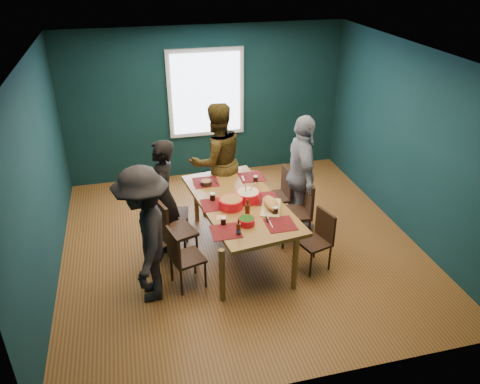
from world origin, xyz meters
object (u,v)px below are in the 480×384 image
Objects in this scene: person_back at (217,161)px; person_right at (302,175)px; dining_table at (240,206)px; person_far_left at (163,197)px; chair_right_near at (319,236)px; bowl_herbs at (246,221)px; chair_left_near at (181,254)px; bowl_dumpling at (248,196)px; cutting_board at (271,204)px; bowl_salad at (231,203)px; chair_left_mid at (170,227)px; chair_right_mid at (301,207)px; chair_right_far at (280,192)px; person_near_left at (145,236)px; chair_left_far at (170,209)px.

person_back is 1.33m from person_right.
dining_table is 1.06m from person_far_left.
person_right is at bearing 12.51° from dining_table.
chair_right_near is at bearing 76.63° from person_far_left.
chair_right_near is 3.90× the size of bowl_herbs.
chair_left_near is 2.55× the size of bowl_dumpling.
person_right is (2.01, 0.03, 0.08)m from person_far_left.
chair_left_near is 1.34× the size of cutting_board.
person_back reaches higher than bowl_herbs.
bowl_dumpling is at bearing 25.59° from bowl_salad.
chair_left_mid is 1.89m from chair_right_mid.
chair_right_far is at bearing 30.93° from dining_table.
person_near_left reaches higher than chair_left_mid.
bowl_herbs is at bearing -139.90° from chair_right_mid.
bowl_herbs is (-1.08, -0.96, -0.05)m from person_right.
chair_left_near is 0.48× the size of person_near_left.
dining_table is at bearing -169.73° from chair_right_mid.
person_far_left is (-0.02, 0.43, 0.24)m from chair_left_mid.
chair_right_mid is at bearing 32.82° from bowl_herbs.
chair_right_far is 1.24m from chair_right_near.
person_near_left is 1.24m from bowl_herbs.
chair_left_near is at bearing -147.98° from bowl_salad.
chair_left_mid reaches higher than bowl_salad.
chair_right_mid is at bearing -4.85° from dining_table.
bowl_salad is at bearing 119.68° from person_right.
bowl_salad reaches higher than chair_left_near.
chair_left_near is 0.91m from bowl_herbs.
chair_left_mid is 3.03× the size of bowl_dumpling.
chair_left_far is 1.98m from person_right.
chair_right_mid is 0.59× the size of person_far_left.
chair_right_near is at bearing -22.29° from chair_left_far.
chair_right_mid is 2.99× the size of bowl_salad.
chair_left_far is 1.16m from chair_left_near.
person_right reaches higher than person_far_left.
person_near_left is at bearing -4.20° from person_far_left.
person_near_left is (-1.30, -0.65, 0.15)m from dining_table.
dining_table is 0.46m from cutting_board.
chair_right_mid reaches higher than chair_right_far.
chair_right_near is (0.02, -0.64, -0.08)m from chair_right_mid.
person_right is at bearing -5.29° from chair_left_mid.
chair_left_mid is at bearing 176.79° from bowl_salad.
person_near_left is at bearing 165.22° from chair_right_near.
person_far_left is at bearing -172.15° from chair_right_far.
cutting_board reaches higher than chair_right_far.
chair_right_far is 1.00m from bowl_dumpling.
chair_left_near reaches higher than chair_right_near.
person_near_left is 2.78× the size of cutting_board.
bowl_dumpling is at bearing 118.90° from person_right.
chair_left_far is at bearing 131.20° from chair_right_near.
dining_table is at bearing -13.62° from chair_left_mid.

